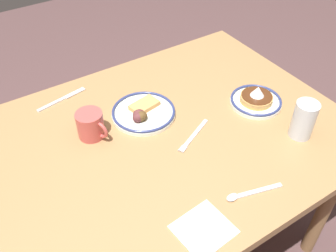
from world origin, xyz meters
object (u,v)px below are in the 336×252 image
butter_knife (62,99)px  tea_spoon (246,194)px  plate_center_pancakes (143,112)px  fork_near (194,136)px  drinking_glass (303,121)px  paper_napkin (204,229)px  plate_near_main (256,100)px  coffee_mug (91,125)px

butter_knife → tea_spoon: (-0.30, 0.75, 0.00)m
plate_center_pancakes → fork_near: 0.22m
drinking_glass → paper_napkin: 0.54m
drinking_glass → butter_knife: bearing=-45.4°
butter_knife → fork_near: bearing=125.1°
plate_near_main → coffee_mug: size_ratio=1.60×
coffee_mug → tea_spoon: (-0.28, 0.50, -0.05)m
coffee_mug → tea_spoon: coffee_mug is taller
paper_napkin → coffee_mug: bearing=-79.1°
plate_center_pancakes → tea_spoon: bearing=98.9°
plate_center_pancakes → drinking_glass: size_ratio=1.73×
plate_near_main → fork_near: plate_near_main is taller
coffee_mug → drinking_glass: size_ratio=0.90×
plate_near_main → tea_spoon: (0.33, 0.32, -0.02)m
coffee_mug → paper_napkin: 0.54m
plate_center_pancakes → coffee_mug: 0.21m
drinking_glass → paper_napkin: drinking_glass is taller
plate_center_pancakes → coffee_mug: coffee_mug is taller
drinking_glass → fork_near: (0.32, -0.20, -0.06)m
plate_near_main → fork_near: 0.31m
coffee_mug → fork_near: coffee_mug is taller
drinking_glass → butter_knife: drinking_glass is taller
plate_center_pancakes → plate_near_main: bearing=156.5°
coffee_mug → butter_knife: (0.02, -0.25, -0.05)m
plate_near_main → plate_center_pancakes: bearing=-23.5°
drinking_glass → fork_near: size_ratio=0.77×
plate_near_main → plate_center_pancakes: plate_near_main is taller
plate_near_main → paper_napkin: 0.62m
drinking_glass → butter_knife: size_ratio=0.66×
tea_spoon → paper_napkin: bearing=8.5°
coffee_mug → butter_knife: coffee_mug is taller
plate_center_pancakes → paper_napkin: bearing=78.6°
paper_napkin → drinking_glass: bearing=-166.3°
plate_center_pancakes → butter_knife: (0.22, -0.26, -0.01)m
fork_near → tea_spoon: bearing=86.7°
plate_near_main → tea_spoon: plate_near_main is taller
coffee_mug → fork_near: bearing=146.2°
plate_near_main → drinking_glass: (-0.01, 0.22, 0.04)m
fork_near → plate_near_main: bearing=-176.5°
paper_napkin → butter_knife: (0.12, -0.78, 0.00)m
tea_spoon → butter_knife: bearing=-68.1°
fork_near → butter_knife: bearing=-54.9°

